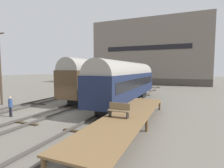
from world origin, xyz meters
TOP-DOWN VIEW (x-y plane):
  - ground_plane at (0.00, 0.00)m, footprint 200.00×200.00m
  - track_left at (-4.97, 0.00)m, footprint 2.60×60.00m
  - track_middle at (0.00, 0.00)m, footprint 2.60×60.00m
  - track_right at (4.97, 0.00)m, footprint 2.60×60.00m
  - train_car_brown at (0.00, 9.54)m, footprint 2.88×15.10m
  - train_car_navy at (4.97, 7.22)m, footprint 2.88×16.66m
  - station_platform at (7.66, -1.13)m, footprint 2.74×13.50m
  - bench at (7.29, -2.09)m, footprint 1.40×0.40m
  - person_worker at (-2.70, -2.03)m, footprint 0.32×0.32m
  - utility_pole at (-8.30, 1.14)m, footprint 1.80×0.24m
  - warehouse_building at (1.83, 38.75)m, footprint 30.92×10.98m

SIDE VIEW (x-z plane):
  - ground_plane at x=0.00m, z-range 0.00..0.00m
  - track_left at x=-4.97m, z-range 0.01..0.27m
  - track_middle at x=0.00m, z-range 0.01..0.27m
  - track_right at x=4.97m, z-range 0.01..0.27m
  - station_platform at x=7.66m, z-range 0.44..1.49m
  - person_worker at x=-2.70m, z-range 0.18..1.96m
  - bench at x=7.29m, z-range 1.08..1.99m
  - train_car_navy at x=4.97m, z-range 0.35..5.31m
  - train_car_brown at x=0.00m, z-range 0.38..5.72m
  - utility_pole at x=-8.30m, z-range 0.16..9.34m
  - warehouse_building at x=1.83m, z-range 0.00..17.50m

